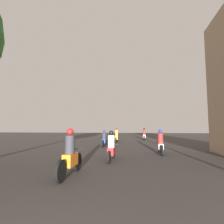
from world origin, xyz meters
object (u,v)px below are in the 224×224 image
at_px(motorcycle_red, 111,148).
at_px(motorcycle_blue, 104,140).
at_px(motorcycle_yellow, 117,137).
at_px(motorcycle_white, 144,135).
at_px(motorcycle_silver, 160,144).
at_px(motorcycle_orange, 70,157).

bearing_deg(motorcycle_red, motorcycle_blue, 113.79).
distance_m(motorcycle_yellow, motorcycle_white, 5.29).
bearing_deg(motorcycle_yellow, motorcycle_silver, -64.35).
relative_size(motorcycle_yellow, motorcycle_white, 1.05).
xyz_separation_m(motorcycle_yellow, motorcycle_white, (3.24, 4.18, 0.00)).
bearing_deg(motorcycle_orange, motorcycle_white, 76.29).
height_order(motorcycle_orange, motorcycle_blue, motorcycle_orange).
bearing_deg(motorcycle_silver, motorcycle_yellow, 103.95).
bearing_deg(motorcycle_blue, motorcycle_silver, -52.58).
height_order(motorcycle_silver, motorcycle_blue, motorcycle_silver).
distance_m(motorcycle_silver, motorcycle_blue, 5.86).
distance_m(motorcycle_blue, motorcycle_yellow, 4.69).
xyz_separation_m(motorcycle_orange, motorcycle_silver, (3.66, 5.51, -0.03)).
relative_size(motorcycle_orange, motorcycle_blue, 1.13).
relative_size(motorcycle_red, motorcycle_blue, 1.08).
relative_size(motorcycle_blue, motorcycle_white, 0.95).
height_order(motorcycle_red, motorcycle_yellow, motorcycle_yellow).
height_order(motorcycle_orange, motorcycle_yellow, motorcycle_yellow).
distance_m(motorcycle_red, motorcycle_yellow, 11.18).
bearing_deg(motorcycle_yellow, motorcycle_blue, -94.65).
bearing_deg(motorcycle_yellow, motorcycle_white, 54.23).
xyz_separation_m(motorcycle_orange, motorcycle_white, (3.13, 18.31, 0.01)).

